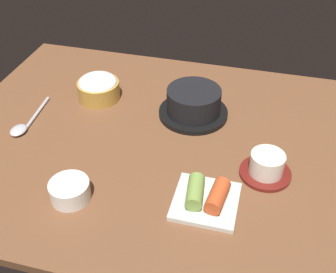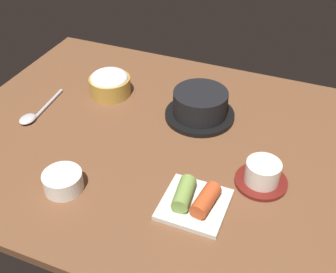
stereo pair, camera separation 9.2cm
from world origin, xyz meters
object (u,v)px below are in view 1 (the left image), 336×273
Objects in this scene: rice_bowl at (98,87)px; side_bowl_near at (70,190)px; spoon at (24,125)px; tea_cup_with_saucer at (266,166)px; stone_pot at (194,103)px; kimchi_plate at (206,197)px.

side_bowl_near is at bearing -76.90° from rice_bowl.
side_bowl_near is 0.47× the size of spoon.
tea_cup_with_saucer is at bearing 24.24° from side_bowl_near.
rice_bowl is at bearing 157.51° from tea_cup_with_saucer.
tea_cup_with_saucer is at bearing -42.12° from stone_pot.
stone_pot is 29.46cm from kimchi_plate.
tea_cup_with_saucer is at bearing -22.49° from rice_bowl.
tea_cup_with_saucer is 39.71cm from side_bowl_near.
rice_bowl is 1.00× the size of tea_cup_with_saucer.
stone_pot is 1.59× the size of tea_cup_with_saucer.
rice_bowl is 0.87× the size of kimchi_plate.
spoon is (-20.58, 18.18, -1.44)cm from side_bowl_near.
stone_pot is 1.58× the size of rice_bowl.
stone_pot is 1.01× the size of spoon.
rice_bowl is 47.93cm from tea_cup_with_saucer.
kimchi_plate reaches higher than spoon.
rice_bowl is at bearing 177.24° from stone_pot.
side_bowl_near is (-25.76, -5.27, 0.48)cm from kimchi_plate.
side_bowl_near reaches higher than spoon.
rice_bowl reaches higher than side_bowl_near.
stone_pot is at bearing 21.92° from spoon.
rice_bowl is at bearing 139.03° from kimchi_plate.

